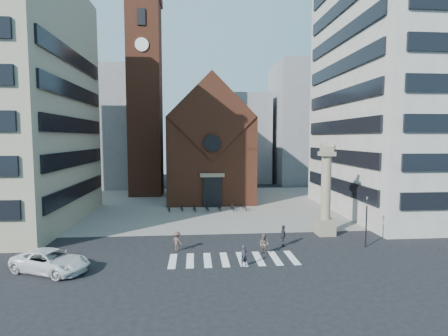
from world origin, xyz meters
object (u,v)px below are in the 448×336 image
at_px(traffic_light, 366,220).
at_px(white_car, 51,261).
at_px(pedestrian_0, 244,256).
at_px(pedestrian_1, 264,244).
at_px(scooter_0, 169,208).
at_px(pedestrian_2, 283,236).
at_px(lion_column, 326,199).

xyz_separation_m(traffic_light, white_car, (-24.20, -3.40, -1.53)).
xyz_separation_m(pedestrian_0, pedestrian_1, (1.95, 2.44, 0.04)).
relative_size(traffic_light, pedestrian_1, 2.66).
bearing_deg(scooter_0, pedestrian_2, -63.69).
height_order(white_car, pedestrian_1, pedestrian_1).
bearing_deg(pedestrian_2, pedestrian_1, 146.48).
bearing_deg(scooter_0, lion_column, -46.25).
bearing_deg(pedestrian_0, pedestrian_2, 20.10).
height_order(pedestrian_0, pedestrian_2, pedestrian_2).
bearing_deg(traffic_light, pedestrian_2, 172.81).
xyz_separation_m(pedestrian_0, scooter_0, (-6.67, 18.96, -0.26)).
xyz_separation_m(traffic_light, pedestrian_1, (-8.89, -1.08, -1.48)).
bearing_deg(white_car, scooter_0, 4.20).
bearing_deg(pedestrian_1, pedestrian_2, 83.87).
bearing_deg(pedestrian_2, pedestrian_0, 150.56).
bearing_deg(traffic_light, scooter_0, 138.60).
relative_size(lion_column, traffic_light, 2.02).
xyz_separation_m(white_car, pedestrian_1, (15.31, 2.32, 0.05)).
distance_m(traffic_light, scooter_0, 23.40).
bearing_deg(pedestrian_1, white_car, -131.23).
height_order(pedestrian_2, scooter_0, pedestrian_2).
distance_m(pedestrian_2, scooter_0, 18.05).
distance_m(traffic_light, pedestrian_1, 9.08).
distance_m(traffic_light, white_car, 24.48).
relative_size(traffic_light, white_car, 0.79).
distance_m(pedestrian_1, scooter_0, 18.63).
distance_m(lion_column, pedestrian_1, 8.97).
bearing_deg(traffic_light, pedestrian_1, -173.07).
bearing_deg(pedestrian_0, scooter_0, 81.70).
bearing_deg(lion_column, traffic_light, -63.54).
bearing_deg(pedestrian_1, scooter_0, 157.71).
relative_size(white_car, scooter_0, 3.15).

